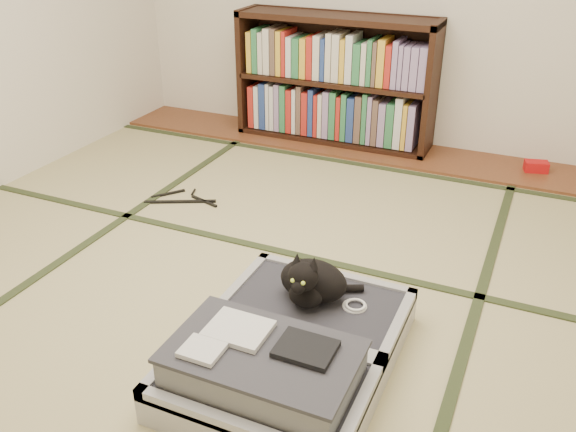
% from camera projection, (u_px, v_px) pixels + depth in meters
% --- Properties ---
extents(floor, '(4.50, 4.50, 0.00)m').
position_uv_depth(floor, '(248.00, 293.00, 2.86)').
color(floor, tan).
rests_on(floor, ground).
extents(wood_strip, '(4.00, 0.50, 0.02)m').
position_uv_depth(wood_strip, '(373.00, 149.00, 4.47)').
color(wood_strip, brown).
rests_on(wood_strip, ground).
extents(red_item, '(0.17, 0.13, 0.07)m').
position_uv_depth(red_item, '(536.00, 166.00, 4.07)').
color(red_item, red).
rests_on(red_item, wood_strip).
extents(tatami_borders, '(4.00, 4.50, 0.01)m').
position_uv_depth(tatami_borders, '(290.00, 244.00, 3.26)').
color(tatami_borders, '#2D381E').
rests_on(tatami_borders, ground).
extents(bookcase, '(1.46, 0.33, 0.94)m').
position_uv_depth(bookcase, '(335.00, 83.00, 4.45)').
color(bookcase, black).
rests_on(bookcase, wood_strip).
extents(suitcase, '(0.75, 0.99, 0.29)m').
position_uv_depth(suitcase, '(287.00, 352.00, 2.32)').
color(suitcase, '#A4A5A9').
rests_on(suitcase, floor).
extents(cat, '(0.33, 0.33, 0.27)m').
position_uv_depth(cat, '(311.00, 282.00, 2.50)').
color(cat, black).
rests_on(cat, suitcase).
extents(cable_coil, '(0.10, 0.10, 0.02)m').
position_uv_depth(cable_coil, '(355.00, 306.00, 2.51)').
color(cable_coil, white).
rests_on(cable_coil, suitcase).
extents(hanger, '(0.44, 0.29, 0.01)m').
position_uv_depth(hanger, '(183.00, 199.00, 3.73)').
color(hanger, black).
rests_on(hanger, floor).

